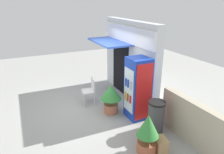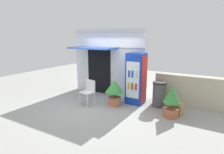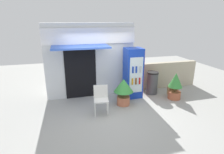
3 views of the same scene
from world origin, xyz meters
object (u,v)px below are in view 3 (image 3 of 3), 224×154
Objects in this scene: plastic_chair at (101,97)px; potted_plant_near_shop at (124,89)px; drink_cooler at (133,73)px; trash_bin at (152,83)px; cardboard_box at (172,91)px; potted_plant_curbside at (175,85)px.

potted_plant_near_shop is (0.89, 0.38, 0.05)m from plastic_chair.
drink_cooler reaches higher than trash_bin.
cardboard_box is (1.60, -0.31, -0.78)m from drink_cooler.
potted_plant_curbside is 1.11× the size of trash_bin.
potted_plant_curbside reaches higher than cardboard_box.
trash_bin is at bearing 4.21° from drink_cooler.
plastic_chair is 2.52× the size of cardboard_box.
plastic_chair is 0.97m from potted_plant_near_shop.
potted_plant_near_shop is at bearing -172.15° from cardboard_box.
plastic_chair is (-1.49, -1.00, -0.42)m from drink_cooler.
potted_plant_near_shop is 1.62m from trash_bin.
plastic_chair is at bearing -146.17° from drink_cooler.
drink_cooler is 1.88× the size of potted_plant_curbside.
trash_bin is (-0.60, 0.70, -0.11)m from potted_plant_curbside.
cardboard_box is (2.20, 0.30, -0.41)m from potted_plant_near_shop.
plastic_chair is 3.19m from cardboard_box.
cardboard_box is (0.13, 0.32, -0.39)m from potted_plant_curbside.
trash_bin is at bearing 130.60° from potted_plant_curbside.
drink_cooler is 1.65m from potted_plant_curbside.
drink_cooler is 1.84m from plastic_chair.
drink_cooler reaches higher than plastic_chair.
potted_plant_curbside is (1.47, -0.64, -0.39)m from drink_cooler.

